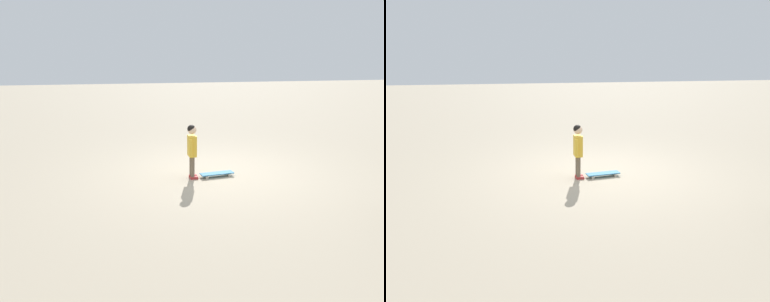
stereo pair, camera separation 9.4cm
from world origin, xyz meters
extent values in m
plane|color=tan|center=(0.00, 0.00, 0.00)|extent=(50.00, 50.00, 0.00)
cylinder|color=brown|center=(0.25, -0.60, 0.24)|extent=(0.08, 0.08, 0.42)
cube|color=#B73333|center=(0.25, -0.57, 0.03)|extent=(0.08, 0.15, 0.05)
cylinder|color=brown|center=(0.36, -0.60, 0.24)|extent=(0.08, 0.08, 0.42)
cube|color=#B73333|center=(0.36, -0.57, 0.03)|extent=(0.08, 0.15, 0.05)
cube|color=gold|center=(0.31, -0.60, 0.65)|extent=(0.24, 0.14, 0.40)
cylinder|color=gold|center=(0.15, -0.50, 0.65)|extent=(0.06, 0.06, 0.32)
cylinder|color=gold|center=(0.46, -0.66, 0.65)|extent=(0.06, 0.06, 0.32)
sphere|color=beige|center=(0.31, -0.60, 0.96)|extent=(0.17, 0.17, 0.17)
sphere|color=black|center=(0.31, -0.61, 0.98)|extent=(0.16, 0.16, 0.16)
cube|color=teal|center=(0.30, -0.09, 0.07)|extent=(0.26, 0.69, 0.02)
cube|color=#B7B7BC|center=(0.27, 0.14, 0.05)|extent=(0.11, 0.04, 0.02)
cube|color=#B7B7BC|center=(0.33, -0.33, 0.05)|extent=(0.11, 0.04, 0.02)
cylinder|color=beige|center=(0.20, 0.13, 0.03)|extent=(0.04, 0.06, 0.06)
cylinder|color=beige|center=(0.35, 0.15, 0.03)|extent=(0.04, 0.06, 0.06)
cylinder|color=beige|center=(0.25, -0.33, 0.03)|extent=(0.04, 0.06, 0.06)
cylinder|color=beige|center=(0.40, -0.32, 0.03)|extent=(0.04, 0.06, 0.06)
camera|label=1|loc=(7.13, -2.04, 2.34)|focal=35.10mm
camera|label=2|loc=(7.14, -1.95, 2.34)|focal=35.10mm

